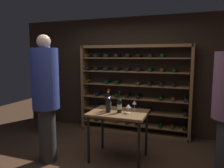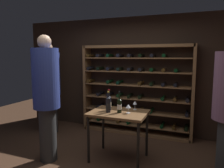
{
  "view_description": "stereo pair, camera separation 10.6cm",
  "coord_description": "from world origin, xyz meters",
  "px_view_note": "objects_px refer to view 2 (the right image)",
  "views": [
    {
      "loc": [
        1.26,
        -2.91,
        1.74
      ],
      "look_at": [
        0.09,
        0.32,
        1.29
      ],
      "focal_mm": 34.52,
      "sensor_mm": 36.0,
      "label": 1
    },
    {
      "loc": [
        1.36,
        -2.88,
        1.74
      ],
      "look_at": [
        0.09,
        0.32,
        1.29
      ],
      "focal_mm": 34.52,
      "sensor_mm": 36.0,
      "label": 2
    }
  ],
  "objects_px": {
    "wine_bottle_green_slim": "(109,103)",
    "wine_glass_stemmed_left": "(135,103)",
    "person_bystander_dark_jacket": "(49,84)",
    "wine_bottle_amber_reserve": "(108,104)",
    "wine_rack": "(135,90)",
    "person_guest_khaki": "(46,92)",
    "tasting_table": "(119,118)",
    "wine_glass_stemmed_right": "(128,107)",
    "wine_bottle_red_label": "(119,105)"
  },
  "relations": [
    {
      "from": "wine_rack",
      "to": "wine_glass_stemmed_left",
      "type": "height_order",
      "value": "wine_rack"
    },
    {
      "from": "wine_rack",
      "to": "wine_glass_stemmed_left",
      "type": "distance_m",
      "value": 1.11
    },
    {
      "from": "tasting_table",
      "to": "wine_glass_stemmed_right",
      "type": "distance_m",
      "value": 0.27
    },
    {
      "from": "person_bystander_dark_jacket",
      "to": "wine_bottle_amber_reserve",
      "type": "xyz_separation_m",
      "value": [
        1.76,
        -0.76,
        -0.16
      ]
    },
    {
      "from": "tasting_table",
      "to": "person_bystander_dark_jacket",
      "type": "bearing_deg",
      "value": 160.78
    },
    {
      "from": "wine_rack",
      "to": "tasting_table",
      "type": "xyz_separation_m",
      "value": [
        0.09,
        -1.3,
        -0.26
      ]
    },
    {
      "from": "tasting_table",
      "to": "wine_bottle_amber_reserve",
      "type": "relative_size",
      "value": 2.66
    },
    {
      "from": "wine_rack",
      "to": "wine_bottle_amber_reserve",
      "type": "xyz_separation_m",
      "value": [
        -0.06,
        -1.39,
        -0.03
      ]
    },
    {
      "from": "wine_bottle_red_label",
      "to": "wine_glass_stemmed_left",
      "type": "bearing_deg",
      "value": 57.0
    },
    {
      "from": "tasting_table",
      "to": "wine_bottle_amber_reserve",
      "type": "height_order",
      "value": "wine_bottle_amber_reserve"
    },
    {
      "from": "tasting_table",
      "to": "wine_glass_stemmed_left",
      "type": "xyz_separation_m",
      "value": [
        0.21,
        0.24,
        0.21
      ]
    },
    {
      "from": "wine_bottle_green_slim",
      "to": "wine_glass_stemmed_left",
      "type": "distance_m",
      "value": 0.45
    },
    {
      "from": "wine_bottle_amber_reserve",
      "to": "wine_bottle_green_slim",
      "type": "relative_size",
      "value": 0.97
    },
    {
      "from": "person_guest_khaki",
      "to": "wine_bottle_green_slim",
      "type": "height_order",
      "value": "person_guest_khaki"
    },
    {
      "from": "person_bystander_dark_jacket",
      "to": "wine_glass_stemmed_left",
      "type": "bearing_deg",
      "value": -114.49
    },
    {
      "from": "tasting_table",
      "to": "person_guest_khaki",
      "type": "bearing_deg",
      "value": -157.06
    },
    {
      "from": "tasting_table",
      "to": "wine_rack",
      "type": "bearing_deg",
      "value": 93.95
    },
    {
      "from": "wine_rack",
      "to": "tasting_table",
      "type": "relative_size",
      "value": 2.65
    },
    {
      "from": "person_bystander_dark_jacket",
      "to": "wine_bottle_amber_reserve",
      "type": "distance_m",
      "value": 1.92
    },
    {
      "from": "wine_glass_stemmed_right",
      "to": "wine_bottle_red_label",
      "type": "bearing_deg",
      "value": -171.68
    },
    {
      "from": "person_guest_khaki",
      "to": "wine_glass_stemmed_right",
      "type": "xyz_separation_m",
      "value": [
        1.26,
        0.44,
        -0.22
      ]
    },
    {
      "from": "wine_bottle_amber_reserve",
      "to": "wine_bottle_red_label",
      "type": "bearing_deg",
      "value": 14.75
    },
    {
      "from": "wine_glass_stemmed_left",
      "to": "wine_bottle_green_slim",
      "type": "bearing_deg",
      "value": -154.45
    },
    {
      "from": "wine_bottle_green_slim",
      "to": "wine_glass_stemmed_right",
      "type": "distance_m",
      "value": 0.37
    },
    {
      "from": "wine_rack",
      "to": "wine_bottle_green_slim",
      "type": "bearing_deg",
      "value": -94.7
    },
    {
      "from": "wine_rack",
      "to": "wine_bottle_green_slim",
      "type": "relative_size",
      "value": 6.81
    },
    {
      "from": "wine_rack",
      "to": "person_bystander_dark_jacket",
      "type": "distance_m",
      "value": 1.93
    },
    {
      "from": "wine_bottle_red_label",
      "to": "wine_bottle_amber_reserve",
      "type": "bearing_deg",
      "value": -165.25
    },
    {
      "from": "wine_rack",
      "to": "wine_glass_stemmed_left",
      "type": "xyz_separation_m",
      "value": [
        0.3,
        -1.06,
        -0.05
      ]
    },
    {
      "from": "person_bystander_dark_jacket",
      "to": "wine_glass_stemmed_left",
      "type": "height_order",
      "value": "person_bystander_dark_jacket"
    },
    {
      "from": "wine_rack",
      "to": "person_bystander_dark_jacket",
      "type": "height_order",
      "value": "person_bystander_dark_jacket"
    },
    {
      "from": "person_guest_khaki",
      "to": "wine_bottle_green_slim",
      "type": "xyz_separation_m",
      "value": [
        0.89,
        0.5,
        -0.2
      ]
    },
    {
      "from": "wine_rack",
      "to": "wine_glass_stemmed_left",
      "type": "relative_size",
      "value": 16.11
    },
    {
      "from": "person_bystander_dark_jacket",
      "to": "wine_bottle_green_slim",
      "type": "distance_m",
      "value": 1.83
    },
    {
      "from": "wine_bottle_amber_reserve",
      "to": "wine_glass_stemmed_left",
      "type": "xyz_separation_m",
      "value": [
        0.36,
        0.33,
        -0.02
      ]
    },
    {
      "from": "tasting_table",
      "to": "person_guest_khaki",
      "type": "height_order",
      "value": "person_guest_khaki"
    },
    {
      "from": "wine_bottle_amber_reserve",
      "to": "person_guest_khaki",
      "type": "bearing_deg",
      "value": -158.51
    },
    {
      "from": "tasting_table",
      "to": "person_bystander_dark_jacket",
      "type": "relative_size",
      "value": 0.46
    },
    {
      "from": "wine_glass_stemmed_right",
      "to": "wine_bottle_green_slim",
      "type": "bearing_deg",
      "value": 169.45
    },
    {
      "from": "person_bystander_dark_jacket",
      "to": "wine_rack",
      "type": "bearing_deg",
      "value": -83.82
    },
    {
      "from": "wine_bottle_red_label",
      "to": "person_guest_khaki",
      "type": "bearing_deg",
      "value": -159.54
    },
    {
      "from": "wine_bottle_amber_reserve",
      "to": "wine_glass_stemmed_left",
      "type": "distance_m",
      "value": 0.49
    },
    {
      "from": "wine_bottle_amber_reserve",
      "to": "wine_bottle_red_label",
      "type": "relative_size",
      "value": 0.98
    },
    {
      "from": "wine_rack",
      "to": "wine_glass_stemmed_right",
      "type": "relative_size",
      "value": 17.02
    },
    {
      "from": "tasting_table",
      "to": "wine_bottle_red_label",
      "type": "xyz_separation_m",
      "value": [
        0.03,
        -0.04,
        0.22
      ]
    },
    {
      "from": "wine_bottle_amber_reserve",
      "to": "wine_bottle_green_slim",
      "type": "height_order",
      "value": "wine_bottle_green_slim"
    },
    {
      "from": "person_guest_khaki",
      "to": "wine_glass_stemmed_left",
      "type": "distance_m",
      "value": 1.49
    },
    {
      "from": "tasting_table",
      "to": "wine_bottle_green_slim",
      "type": "height_order",
      "value": "wine_bottle_green_slim"
    },
    {
      "from": "wine_bottle_amber_reserve",
      "to": "wine_bottle_green_slim",
      "type": "distance_m",
      "value": 0.14
    },
    {
      "from": "wine_glass_stemmed_right",
      "to": "wine_glass_stemmed_left",
      "type": "relative_size",
      "value": 0.95
    }
  ]
}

